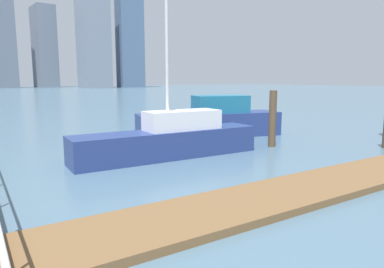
% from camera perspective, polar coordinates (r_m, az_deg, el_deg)
% --- Properties ---
extents(ground_plane, '(300.00, 300.00, 0.00)m').
position_cam_1_polar(ground_plane, '(18.88, -22.07, -0.75)').
color(ground_plane, slate).
extents(floating_dock, '(14.26, 2.00, 0.18)m').
position_cam_1_polar(floating_dock, '(9.53, 16.53, -8.94)').
color(floating_dock, brown).
rests_on(floating_dock, ground_plane).
extents(dock_piling_3, '(0.32, 0.32, 2.47)m').
position_cam_1_polar(dock_piling_3, '(15.74, 12.96, 2.43)').
color(dock_piling_3, brown).
rests_on(dock_piling_3, ground_plane).
extents(moored_boat_0, '(7.34, 1.62, 9.57)m').
position_cam_1_polar(moored_boat_0, '(13.36, -3.51, -0.71)').
color(moored_boat_0, navy).
rests_on(moored_boat_0, ground_plane).
extents(moored_boat_1, '(7.70, 3.54, 2.12)m').
position_cam_1_polar(moored_boat_1, '(18.27, 3.19, 2.13)').
color(moored_boat_1, navy).
rests_on(moored_boat_1, ground_plane).
extents(skyline_tower_4, '(7.39, 11.94, 29.05)m').
position_cam_1_polar(skyline_tower_4, '(142.72, -22.88, 12.86)').
color(skyline_tower_4, slate).
rests_on(skyline_tower_4, ground_plane).
extents(skyline_tower_5, '(9.66, 10.55, 34.55)m').
position_cam_1_polar(skyline_tower_5, '(128.75, -15.75, 14.95)').
color(skyline_tower_5, gray).
rests_on(skyline_tower_5, ground_plane).
extents(skyline_tower_6, '(8.77, 7.06, 41.50)m').
position_cam_1_polar(skyline_tower_6, '(134.08, -10.11, 16.38)').
color(skyline_tower_6, slate).
rests_on(skyline_tower_6, ground_plane).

